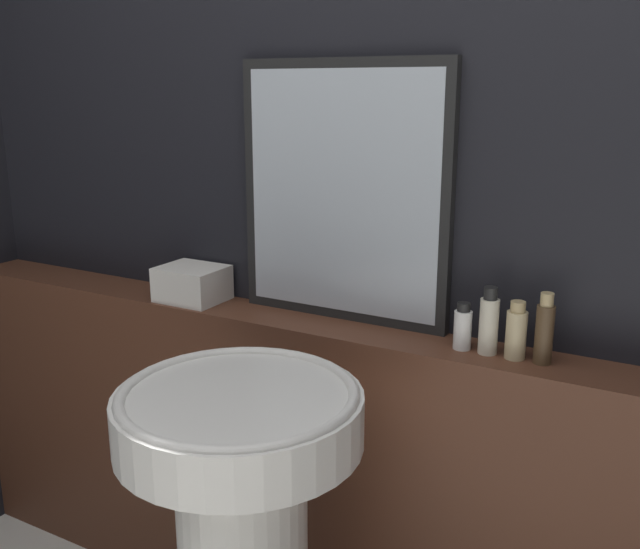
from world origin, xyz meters
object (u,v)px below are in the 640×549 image
object	(u,v)px
mirror	(343,193)
pedestal_sink	(243,538)
conditioner_bottle	(489,323)
lotion_bottle	(516,332)
body_wash_bottle	(544,331)
towel_stack	(192,284)
shampoo_bottle	(463,328)

from	to	relation	value
mirror	pedestal_sink	bearing A→B (deg)	-87.75
conditioner_bottle	lotion_bottle	world-z (taller)	conditioner_bottle
body_wash_bottle	towel_stack	bearing A→B (deg)	-180.00
pedestal_sink	lotion_bottle	bearing A→B (deg)	43.51
lotion_bottle	pedestal_sink	bearing A→B (deg)	-136.49
body_wash_bottle	lotion_bottle	bearing A→B (deg)	-180.00
mirror	shampoo_bottle	xyz separation A→B (m)	(0.35, -0.07, -0.27)
body_wash_bottle	conditioner_bottle	bearing A→B (deg)	-180.00
towel_stack	shampoo_bottle	bearing A→B (deg)	-0.00
body_wash_bottle	shampoo_bottle	bearing A→B (deg)	-180.00
pedestal_sink	body_wash_bottle	size ratio (longest dim) A/B	5.68
towel_stack	lotion_bottle	world-z (taller)	lotion_bottle
shampoo_bottle	mirror	bearing A→B (deg)	169.18
towel_stack	conditioner_bottle	distance (m)	0.84
towel_stack	body_wash_bottle	world-z (taller)	body_wash_bottle
mirror	body_wash_bottle	bearing A→B (deg)	-7.14
pedestal_sink	shampoo_bottle	size ratio (longest dim) A/B	8.23
shampoo_bottle	lotion_bottle	size ratio (longest dim) A/B	0.84
mirror	body_wash_bottle	distance (m)	0.59
shampoo_bottle	towel_stack	bearing A→B (deg)	180.00
conditioner_bottle	lotion_bottle	xyz separation A→B (m)	(0.06, 0.00, -0.01)
pedestal_sink	lotion_bottle	xyz separation A→B (m)	(0.45, 0.42, 0.41)
mirror	lotion_bottle	bearing A→B (deg)	-8.05
conditioner_bottle	lotion_bottle	bearing A→B (deg)	0.00
towel_stack	conditioner_bottle	xyz separation A→B (m)	(0.84, 0.00, 0.02)
shampoo_bottle	lotion_bottle	bearing A→B (deg)	0.00
mirror	lotion_bottle	size ratio (longest dim) A/B	4.96
towel_stack	shampoo_bottle	world-z (taller)	shampoo_bottle
shampoo_bottle	body_wash_bottle	world-z (taller)	body_wash_bottle
conditioner_bottle	body_wash_bottle	distance (m)	0.12
conditioner_bottle	lotion_bottle	distance (m)	0.06
mirror	lotion_bottle	distance (m)	0.54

